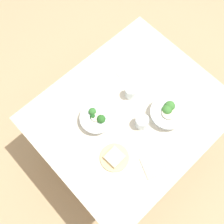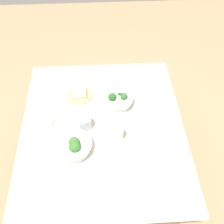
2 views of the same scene
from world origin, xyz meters
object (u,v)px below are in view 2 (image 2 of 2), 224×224
at_px(broccoli_bowl_far, 72,146).
at_px(broccoli_bowl_near, 117,100).
at_px(table_knife_right, 92,170).
at_px(fork_by_far_bowl, 36,137).
at_px(bread_side_plate, 79,94).
at_px(water_glass_side, 117,133).
at_px(table_knife_left, 133,141).
at_px(water_glass_center, 84,123).
at_px(fork_by_near_bowl, 153,80).
at_px(napkin_folded_upper, 47,114).

xyz_separation_m(broccoli_bowl_far, broccoli_bowl_near, (0.36, -0.28, -0.01)).
xyz_separation_m(broccoli_bowl_near, table_knife_right, (-0.50, 0.17, -0.03)).
distance_m(broccoli_bowl_far, fork_by_far_bowl, 0.25).
bearing_deg(broccoli_bowl_far, bread_side_plate, -3.32).
bearing_deg(broccoli_bowl_far, water_glass_side, -74.27).
bearing_deg(table_knife_left, water_glass_center, 171.63).
distance_m(fork_by_far_bowl, fork_by_near_bowl, 0.92).
bearing_deg(water_glass_side, broccoli_bowl_near, -3.47).
distance_m(table_knife_left, table_knife_right, 0.31).
relative_size(broccoli_bowl_near, table_knife_right, 1.17).
relative_size(broccoli_bowl_far, bread_side_plate, 1.29).
height_order(broccoli_bowl_near, bread_side_plate, broccoli_bowl_near).
height_order(fork_by_far_bowl, table_knife_left, same).
bearing_deg(fork_by_near_bowl, fork_by_far_bowl, -119.75).
xyz_separation_m(broccoli_bowl_far, napkin_folded_upper, (0.28, 0.18, -0.04)).
bearing_deg(water_glass_side, napkin_folded_upper, 64.97).
distance_m(bread_side_plate, napkin_folded_upper, 0.26).
distance_m(bread_side_plate, fork_by_far_bowl, 0.43).
distance_m(broccoli_bowl_near, napkin_folded_upper, 0.47).
bearing_deg(broccoli_bowl_near, bread_side_plate, 71.62).
xyz_separation_m(broccoli_bowl_near, fork_by_near_bowl, (0.21, -0.28, -0.03)).
xyz_separation_m(fork_by_near_bowl, table_knife_left, (-0.53, 0.20, -0.00)).
xyz_separation_m(water_glass_center, fork_by_far_bowl, (-0.07, 0.30, -0.04)).
distance_m(broccoli_bowl_near, table_knife_left, 0.33).
xyz_separation_m(bread_side_plate, water_glass_center, (-0.28, -0.04, 0.03)).
bearing_deg(fork_by_far_bowl, broccoli_bowl_near, 118.84).
height_order(water_glass_center, table_knife_left, water_glass_center).
height_order(bread_side_plate, napkin_folded_upper, bread_side_plate).
bearing_deg(fork_by_far_bowl, table_knife_right, 56.48).
xyz_separation_m(broccoli_bowl_near, bread_side_plate, (0.09, 0.26, -0.02)).
bearing_deg(broccoli_bowl_near, water_glass_center, 131.37).
bearing_deg(napkin_folded_upper, bread_side_plate, -52.08).
relative_size(broccoli_bowl_far, table_knife_right, 1.26).
bearing_deg(table_knife_left, broccoli_bowl_far, -158.55).
relative_size(water_glass_center, napkin_folded_upper, 0.49).
distance_m(broccoli_bowl_near, fork_by_far_bowl, 0.57).
xyz_separation_m(water_glass_side, table_knife_left, (-0.03, -0.10, -0.04)).
bearing_deg(broccoli_bowl_near, fork_by_far_bowl, 116.61).
height_order(bread_side_plate, water_glass_side, water_glass_side).
relative_size(broccoli_bowl_far, table_knife_left, 1.14).
relative_size(bread_side_plate, fork_by_near_bowl, 1.82).
bearing_deg(table_knife_left, water_glass_side, 177.28).
relative_size(table_knife_right, napkin_folded_upper, 1.02).
xyz_separation_m(water_glass_side, fork_by_far_bowl, (0.03, 0.49, -0.04)).
distance_m(broccoli_bowl_near, water_glass_side, 0.29).
height_order(bread_side_plate, water_glass_center, water_glass_center).
distance_m(broccoli_bowl_far, bread_side_plate, 0.45).
distance_m(fork_by_far_bowl, napkin_folded_upper, 0.19).
distance_m(table_knife_left, napkin_folded_upper, 0.59).
bearing_deg(broccoli_bowl_near, table_knife_left, -165.75).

